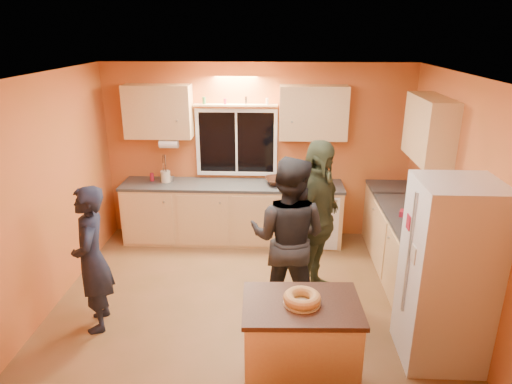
# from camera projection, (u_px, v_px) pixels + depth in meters

# --- Properties ---
(ground) EXTENTS (4.50, 4.50, 0.00)m
(ground) POSITION_uv_depth(u_px,v_px,m) (249.00, 303.00, 5.35)
(ground) COLOR brown
(ground) RESTS_ON ground
(room_shell) EXTENTS (4.54, 4.04, 2.61)m
(room_shell) POSITION_uv_depth(u_px,v_px,m) (261.00, 161.00, 5.18)
(room_shell) COLOR #CD5F34
(room_shell) RESTS_ON ground
(back_counter) EXTENTS (4.23, 0.62, 0.90)m
(back_counter) POSITION_uv_depth(u_px,v_px,m) (257.00, 213.00, 6.79)
(back_counter) COLOR tan
(back_counter) RESTS_ON ground
(right_counter) EXTENTS (0.62, 1.84, 0.90)m
(right_counter) POSITION_uv_depth(u_px,v_px,m) (410.00, 253.00, 5.58)
(right_counter) COLOR tan
(right_counter) RESTS_ON ground
(refrigerator) EXTENTS (0.72, 0.70, 1.80)m
(refrigerator) POSITION_uv_depth(u_px,v_px,m) (447.00, 274.00, 4.21)
(refrigerator) COLOR silver
(refrigerator) RESTS_ON ground
(island) EXTENTS (0.99, 0.69, 0.93)m
(island) POSITION_uv_depth(u_px,v_px,m) (300.00, 350.00, 3.86)
(island) COLOR tan
(island) RESTS_ON ground
(bundt_pastry) EXTENTS (0.31, 0.31, 0.09)m
(bundt_pastry) POSITION_uv_depth(u_px,v_px,m) (302.00, 298.00, 3.69)
(bundt_pastry) COLOR #B38D49
(bundt_pastry) RESTS_ON island
(person_left) EXTENTS (0.51, 0.65, 1.58)m
(person_left) POSITION_uv_depth(u_px,v_px,m) (92.00, 259.00, 4.71)
(person_left) COLOR black
(person_left) RESTS_ON ground
(person_center) EXTENTS (1.04, 0.91, 1.82)m
(person_center) POSITION_uv_depth(u_px,v_px,m) (288.00, 238.00, 4.92)
(person_center) COLOR black
(person_center) RESTS_ON ground
(person_right) EXTENTS (0.96, 1.21, 1.92)m
(person_right) POSITION_uv_depth(u_px,v_px,m) (316.00, 223.00, 5.18)
(person_right) COLOR #353E27
(person_right) RESTS_ON ground
(mixing_bowl) EXTENTS (0.46, 0.46, 0.09)m
(mixing_bowl) POSITION_uv_depth(u_px,v_px,m) (279.00, 181.00, 6.63)
(mixing_bowl) COLOR black
(mixing_bowl) RESTS_ON back_counter
(utensil_crock) EXTENTS (0.14, 0.14, 0.17)m
(utensil_crock) POSITION_uv_depth(u_px,v_px,m) (166.00, 176.00, 6.71)
(utensil_crock) COLOR beige
(utensil_crock) RESTS_ON back_counter
(potted_plant) EXTENTS (0.28, 0.25, 0.27)m
(potted_plant) POSITION_uv_depth(u_px,v_px,m) (416.00, 210.00, 5.35)
(potted_plant) COLOR gray
(potted_plant) RESTS_ON right_counter
(red_box) EXTENTS (0.19, 0.17, 0.07)m
(red_box) POSITION_uv_depth(u_px,v_px,m) (407.00, 214.00, 5.49)
(red_box) COLOR maroon
(red_box) RESTS_ON right_counter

